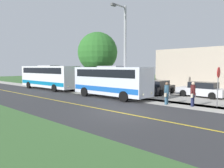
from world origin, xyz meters
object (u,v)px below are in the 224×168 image
at_px(pedestrian_waiting, 167,93).
at_px(parked_car_far, 201,90).
at_px(pedestrian_with_bags, 193,93).
at_px(stop_sign, 218,80).
at_px(shuttle_bus_front, 111,80).
at_px(parked_car_near, 159,88).
at_px(transit_bus_rear, 49,76).
at_px(street_light_pole, 124,48).
at_px(tree_curbside, 98,52).

relative_size(pedestrian_waiting, parked_car_far, 0.38).
bearing_deg(parked_car_far, pedestrian_waiting, -5.76).
height_order(pedestrian_with_bags, stop_sign, stop_sign).
bearing_deg(shuttle_bus_front, parked_car_near, 159.31).
bearing_deg(parked_car_near, pedestrian_waiting, 34.30).
xyz_separation_m(pedestrian_with_bags, pedestrian_waiting, (0.55, -1.79, -0.05)).
height_order(shuttle_bus_front, parked_car_near, shuttle_bus_front).
xyz_separation_m(transit_bus_rear, parked_car_near, (-5.39, 12.95, -1.03)).
xyz_separation_m(pedestrian_with_bags, street_light_pole, (0.30, -6.19, 3.61)).
xyz_separation_m(shuttle_bus_front, parked_car_near, (-5.41, 2.04, -0.96)).
xyz_separation_m(stop_sign, parked_car_far, (-4.52, -2.62, -1.28)).
xyz_separation_m(shuttle_bus_front, tree_curbside, (-2.95, -4.82, 3.00)).
height_order(pedestrian_with_bags, pedestrian_waiting, pedestrian_with_bags).
bearing_deg(pedestrian_with_bags, pedestrian_waiting, -72.86).
height_order(shuttle_bus_front, pedestrian_with_bags, shuttle_bus_front).
relative_size(street_light_pole, parked_car_near, 1.87).
height_order(transit_bus_rear, parked_car_far, transit_bus_rear).
distance_m(shuttle_bus_front, pedestrian_waiting, 5.67).
height_order(shuttle_bus_front, tree_curbside, tree_curbside).
relative_size(transit_bus_rear, stop_sign, 3.54).
height_order(stop_sign, parked_car_far, stop_sign).
xyz_separation_m(parked_car_far, tree_curbside, (3.22, -11.04, 3.95)).
bearing_deg(tree_curbside, pedestrian_with_bags, 79.72).
bearing_deg(shuttle_bus_front, tree_curbside, -121.46).
bearing_deg(parked_car_near, stop_sign, 61.00).
relative_size(shuttle_bus_front, parked_car_far, 1.79).
bearing_deg(pedestrian_with_bags, transit_bus_rear, -87.80).
xyz_separation_m(street_light_pole, parked_car_near, (-4.99, 0.82, -3.90)).
xyz_separation_m(stop_sign, tree_curbside, (-1.30, -13.66, 2.68)).
height_order(parked_car_far, tree_curbside, tree_curbside).
bearing_deg(parked_car_far, transit_bus_rear, -70.28).
bearing_deg(street_light_pole, transit_bus_rear, -88.09).
height_order(transit_bus_rear, tree_curbside, tree_curbside).
distance_m(pedestrian_waiting, tree_curbside, 11.42).
bearing_deg(parked_car_near, tree_curbside, -70.22).
relative_size(pedestrian_waiting, tree_curbside, 0.25).
distance_m(shuttle_bus_front, stop_sign, 9.00).
xyz_separation_m(transit_bus_rear, pedestrian_with_bags, (-0.70, 18.32, -0.74)).
distance_m(pedestrian_with_bags, parked_car_far, 5.57).
xyz_separation_m(shuttle_bus_front, pedestrian_waiting, (-0.17, 5.62, -0.72)).
relative_size(shuttle_bus_front, transit_bus_rear, 0.79).
relative_size(shuttle_bus_front, stop_sign, 2.80).
distance_m(shuttle_bus_front, parked_car_near, 5.86).
bearing_deg(transit_bus_rear, shuttle_bus_front, 89.88).
relative_size(parked_car_far, tree_curbside, 0.64).
height_order(street_light_pole, parked_car_near, street_light_pole).
xyz_separation_m(pedestrian_waiting, tree_curbside, (-2.77, -10.43, 3.71)).
distance_m(pedestrian_with_bags, tree_curbside, 12.96).
bearing_deg(parked_car_near, shuttle_bus_front, -20.69).
distance_m(pedestrian_waiting, parked_car_near, 6.35).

